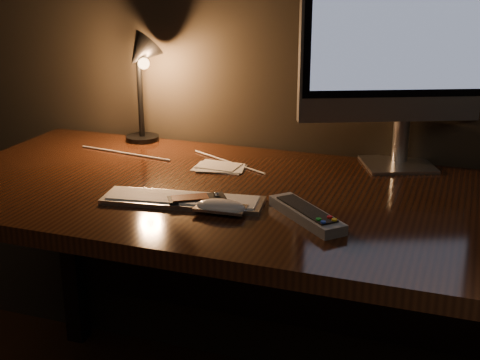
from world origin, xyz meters
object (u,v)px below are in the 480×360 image
(desk_lamp, at_px, (141,68))
(mouse, at_px, (221,209))
(desk, at_px, (259,231))
(media_remote, at_px, (197,200))
(keyboard, at_px, (183,200))
(monitor, at_px, (407,38))
(tv_remote, at_px, (306,214))

(desk_lamp, bearing_deg, mouse, -34.94)
(desk, height_order, desk_lamp, desk_lamp)
(desk_lamp, bearing_deg, media_remote, -37.94)
(keyboard, bearing_deg, monitor, 37.81)
(keyboard, xyz_separation_m, desk_lamp, (-0.32, 0.42, 0.22))
(keyboard, height_order, tv_remote, tv_remote)
(keyboard, relative_size, desk_lamp, 1.10)
(tv_remote, bearing_deg, media_remote, -138.82)
(desk_lamp, bearing_deg, desk, -15.74)
(media_remote, xyz_separation_m, tv_remote, (0.26, -0.01, 0.00))
(desk, xyz_separation_m, mouse, (-0.02, -0.22, 0.14))
(desk, distance_m, mouse, 0.26)
(tv_remote, bearing_deg, desk, 174.18)
(desk, height_order, mouse, mouse)
(keyboard, distance_m, desk_lamp, 0.58)
(monitor, relative_size, keyboard, 1.55)
(monitor, bearing_deg, desk, -163.42)
(desk, xyz_separation_m, media_remote, (-0.09, -0.19, 0.14))
(monitor, distance_m, media_remote, 0.68)
(monitor, xyz_separation_m, tv_remote, (-0.14, -0.45, -0.33))
(keyboard, xyz_separation_m, tv_remote, (0.29, -0.01, 0.01))
(media_remote, distance_m, tv_remote, 0.26)
(monitor, bearing_deg, media_remote, -155.27)
(monitor, xyz_separation_m, keyboard, (-0.43, -0.45, -0.34))
(monitor, height_order, media_remote, monitor)
(monitor, distance_m, desk_lamp, 0.76)
(mouse, bearing_deg, monitor, 52.83)
(keyboard, height_order, desk_lamp, desk_lamp)
(desk, xyz_separation_m, monitor, (0.31, 0.26, 0.47))
(monitor, bearing_deg, keyboard, -157.30)
(keyboard, bearing_deg, tv_remote, -9.58)
(monitor, distance_m, mouse, 0.67)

